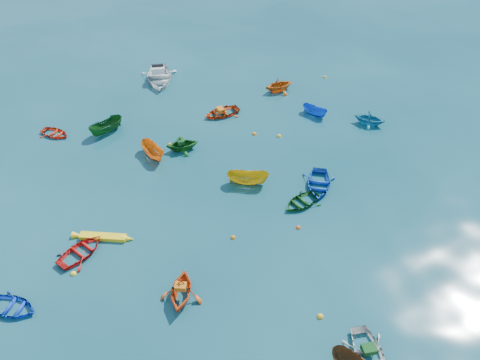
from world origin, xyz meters
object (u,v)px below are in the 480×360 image
dinghy_blue_sw (13,309)px  dinghy_white_near (368,356)px  dinghy_blue_se (318,186)px  kayak_yellow (103,238)px  motorboat_white (160,81)px

dinghy_blue_sw → dinghy_white_near: dinghy_white_near is taller
dinghy_blue_se → kayak_yellow: dinghy_blue_se is taller
kayak_yellow → motorboat_white: 20.56m
dinghy_blue_sw → dinghy_blue_se: 20.69m
dinghy_white_near → motorboat_white: (2.10, 31.78, 0.00)m
dinghy_blue_sw → kayak_yellow: size_ratio=0.79×
kayak_yellow → dinghy_white_near: bearing=-113.2°
dinghy_white_near → dinghy_blue_se: dinghy_blue_se is taller
kayak_yellow → motorboat_white: bearing=2.3°
dinghy_white_near → kayak_yellow: size_ratio=0.83×
motorboat_white → dinghy_white_near: bearing=-72.4°
dinghy_blue_se → kayak_yellow: bearing=-151.2°
dinghy_white_near → motorboat_white: 31.85m
dinghy_blue_se → motorboat_white: (-3.70, 20.17, 0.00)m
dinghy_blue_sw → kayak_yellow: bearing=-20.4°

